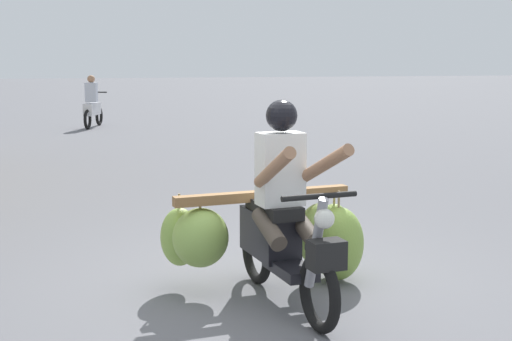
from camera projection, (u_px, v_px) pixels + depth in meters
ground_plane at (267, 290)px, 6.01m from camera, size 120.00×120.00×0.00m
motorbike_main_loaded at (284, 231)px, 5.93m from camera, size 1.77×1.75×1.58m
motorbike_distant_ahead_left at (92, 106)px, 19.59m from camera, size 0.66×1.58×1.40m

